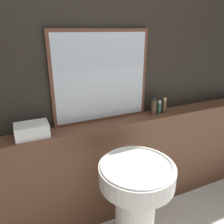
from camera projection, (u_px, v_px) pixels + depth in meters
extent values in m
cube|color=black|center=(112.00, 83.00, 1.82)|extent=(8.00, 0.06, 2.50)
cube|color=brown|center=(117.00, 169.00, 1.99)|extent=(2.96, 0.19, 0.95)
cylinder|color=silver|center=(134.00, 223.00, 1.58)|extent=(0.28, 0.28, 0.72)
cylinder|color=silver|center=(137.00, 174.00, 1.42)|extent=(0.50, 0.50, 0.13)
torus|color=silver|center=(137.00, 166.00, 1.40)|extent=(0.48, 0.48, 0.02)
cube|color=#563323|center=(101.00, 78.00, 1.71)|extent=(0.80, 0.03, 0.72)
cube|color=#B2BCC6|center=(102.00, 78.00, 1.71)|extent=(0.75, 0.02, 0.67)
cube|color=white|center=(32.00, 130.00, 1.54)|extent=(0.23, 0.16, 0.10)
cylinder|color=#4C3823|center=(154.00, 108.00, 1.93)|extent=(0.05, 0.05, 0.13)
cylinder|color=black|center=(154.00, 99.00, 1.90)|extent=(0.03, 0.03, 0.03)
cylinder|color=#2D4C3D|center=(159.00, 108.00, 1.96)|extent=(0.04, 0.04, 0.10)
cylinder|color=silver|center=(160.00, 102.00, 1.94)|extent=(0.03, 0.03, 0.02)
cylinder|color=#4C3823|center=(164.00, 107.00, 1.98)|extent=(0.04, 0.04, 0.12)
cylinder|color=tan|center=(165.00, 99.00, 1.95)|extent=(0.03, 0.03, 0.03)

